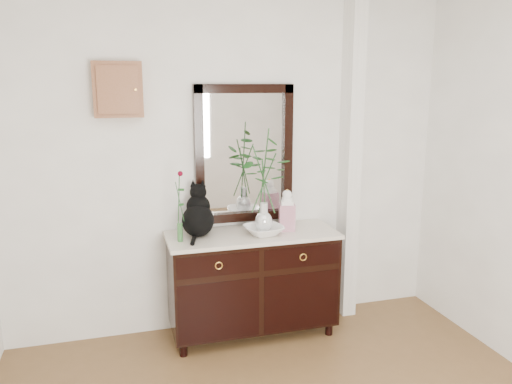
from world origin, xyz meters
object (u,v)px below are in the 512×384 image
object	(u,v)px
sideboard	(253,278)
ginger_jar	(287,209)
cat	(198,210)
lotus_bowl	(264,230)

from	to	relation	value
sideboard	ginger_jar	size ratio (longest dim) A/B	3.98
cat	lotus_bowl	distance (m)	0.53
lotus_bowl	ginger_jar	bearing A→B (deg)	19.51
ginger_jar	sideboard	bearing A→B (deg)	-176.96
cat	sideboard	bearing A→B (deg)	5.58
ginger_jar	lotus_bowl	bearing A→B (deg)	-160.49
lotus_bowl	cat	bearing A→B (deg)	165.74
sideboard	ginger_jar	bearing A→B (deg)	3.04
sideboard	cat	distance (m)	0.71
cat	lotus_bowl	size ratio (longest dim) A/B	1.36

